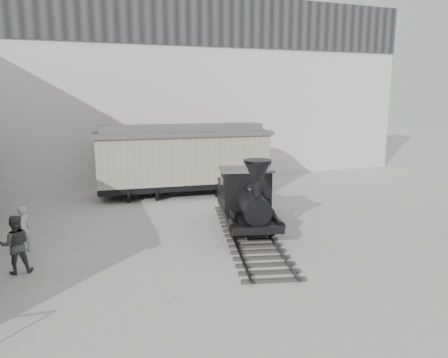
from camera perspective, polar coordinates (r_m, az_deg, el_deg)
name	(u,v)px	position (r m, az deg, el deg)	size (l,w,h in m)	color
ground	(262,269)	(13.77, 4.92, -11.61)	(90.00, 90.00, 0.00)	#9E9E9B
north_wall	(151,89)	(26.92, -9.55, 11.56)	(34.00, 2.51, 11.00)	silver
locomotive	(247,203)	(16.97, 3.01, -3.15)	(4.07, 8.82, 3.05)	#2A2624
boxcar	(183,158)	(22.98, -5.38, 2.72)	(9.33, 3.82, 3.71)	black
visitor_a	(22,229)	(16.25, -24.84, -6.00)	(0.59, 0.39, 1.62)	#B8B8B8
visitor_b	(16,244)	(14.53, -25.56, -7.71)	(0.87, 0.68, 1.78)	#3D3D3E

